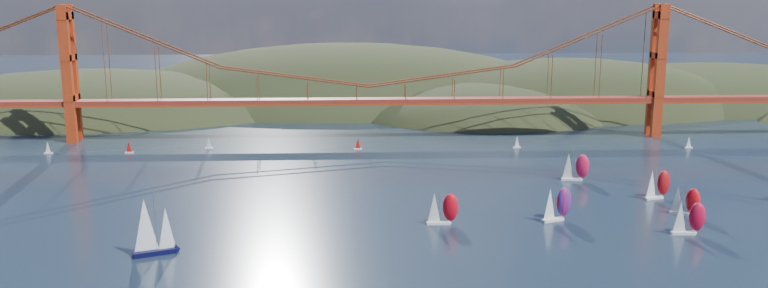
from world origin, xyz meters
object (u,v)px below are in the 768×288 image
racer_1 (688,217)px  racer_3 (657,184)px  racer_0 (442,208)px  racer_rwb (557,203)px  sloop_navy (151,227)px  racer_2 (685,200)px  racer_5 (575,166)px

racer_1 → racer_3: 33.25m
racer_3 → racer_0: bearing=-178.5°
racer_3 → racer_rwb: 40.81m
racer_0 → sloop_navy: bearing=-162.7°
racer_1 → racer_rwb: size_ratio=0.93×
racer_3 → racer_rwb: (-35.58, -19.97, 0.26)m
sloop_navy → racer_1: sloop_navy is taller
racer_2 → racer_5: racer_5 is taller
racer_0 → racer_3: size_ratio=0.99×
racer_1 → sloop_navy: bearing=-173.4°
sloop_navy → racer_2: 139.79m
racer_rwb → racer_5: bearing=46.3°
sloop_navy → racer_1: 131.30m
racer_1 → racer_rwb: 32.65m
racer_0 → racer_1: 61.91m
racer_2 → racer_rwb: racer_rwb is taller
sloop_navy → racer_2: sloop_navy is taller
racer_5 → racer_1: bearing=-68.2°
racer_0 → racer_rwb: bearing=4.9°
racer_0 → racer_5: bearing=43.8°
racer_0 → racer_2: bearing=6.1°
sloop_navy → racer_5: size_ratio=1.52×
racer_1 → racer_3: (5.55, 32.78, 0.06)m
racer_3 → racer_rwb: bearing=-167.4°
racer_0 → racer_3: racer_3 is taller
sloop_navy → racer_rwb: (100.95, 21.68, -1.88)m
racer_2 → racer_3: bearing=123.3°
racer_5 → racer_rwb: size_ratio=0.98×
racer_0 → racer_1: racer_0 is taller
sloop_navy → racer_rwb: 103.27m
racer_0 → racer_1: size_ratio=1.00×
sloop_navy → racer_1: bearing=-18.2°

